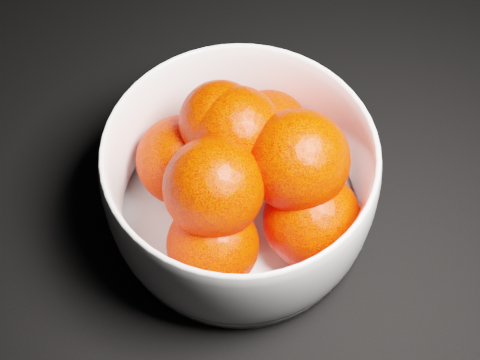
# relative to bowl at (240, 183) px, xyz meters

# --- Properties ---
(bowl) EXTENTS (0.24, 0.24, 0.12)m
(bowl) POSITION_rel_bowl_xyz_m (0.00, 0.00, 0.00)
(bowl) COLOR white
(bowl) RESTS_ON ground
(orange_pile) EXTENTS (0.21, 0.20, 0.14)m
(orange_pile) POSITION_rel_bowl_xyz_m (0.00, 0.00, 0.02)
(orange_pile) COLOR #FF1C00
(orange_pile) RESTS_ON bowl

